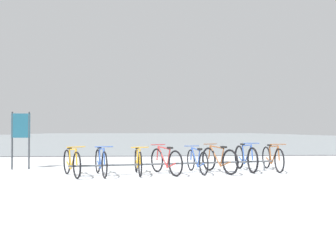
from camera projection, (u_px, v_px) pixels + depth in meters
The scene contains 11 objects.
ground at pixel (155, 137), 58.43m from camera, with size 80.00×132.00×0.08m.
bike_rack at pixel (179, 164), 8.72m from camera, with size 5.80×1.11×0.31m.
bicycle_0 at pixel (72, 163), 8.19m from camera, with size 0.84×1.50×0.80m.
bicycle_1 at pixel (101, 162), 8.33m from camera, with size 0.66×1.62×0.80m.
bicycle_2 at pixel (138, 162), 8.53m from camera, with size 0.46×1.63×0.78m.
bicycle_3 at pixel (166, 161), 8.60m from camera, with size 0.83×1.51×0.81m.
bicycle_4 at pixel (197, 161), 8.86m from camera, with size 0.51×1.64×0.75m.
bicycle_5 at pixel (219, 160), 8.91m from camera, with size 0.76×1.58×0.81m.
bicycle_6 at pixel (246, 158), 9.31m from camera, with size 0.46×1.78×0.85m.
bicycle_7 at pixel (272, 158), 9.38m from camera, with size 0.46×1.75×0.82m.
info_sign at pixel (21, 131), 9.67m from camera, with size 0.55×0.09×1.78m.
Camera 1 is at (-0.60, -4.60, 1.21)m, focal length 33.52 mm.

